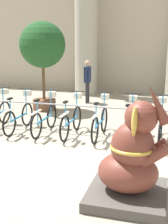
{
  "coord_description": "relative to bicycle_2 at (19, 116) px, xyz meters",
  "views": [
    {
      "loc": [
        1.74,
        -5.53,
        2.49
      ],
      "look_at": [
        0.05,
        0.36,
        1.0
      ],
      "focal_mm": 50.0,
      "sensor_mm": 36.0,
      "label": 1
    }
  ],
  "objects": [
    {
      "name": "column_left",
      "position": [
        0.25,
        5.8,
        2.21
      ],
      "size": [
        1.21,
        1.21,
        5.16
      ],
      "color": "#ADA899",
      "rests_on": "ground_plane"
    },
    {
      "name": "person_pedestrian",
      "position": [
        0.81,
        3.98,
        0.55
      ],
      "size": [
        0.21,
        0.47,
        1.62
      ],
      "color": "#28282D",
      "rests_on": "ground_plane"
    },
    {
      "name": "bicycle_6",
      "position": [
        2.97,
        0.05,
        0.0
      ],
      "size": [
        0.48,
        1.69,
        1.09
      ],
      "color": "black",
      "rests_on": "ground_plane"
    },
    {
      "name": "bicycle_5",
      "position": [
        2.22,
        0.05,
        0.0
      ],
      "size": [
        0.48,
        1.69,
        1.09
      ],
      "color": "black",
      "rests_on": "ground_plane"
    },
    {
      "name": "bike_rack",
      "position": [
        1.11,
        0.15,
        0.23
      ],
      "size": [
        5.79,
        0.05,
        0.77
      ],
      "color": "gray",
      "rests_on": "ground_plane"
    },
    {
      "name": "elephant_statue",
      "position": [
        3.39,
        -2.88,
        0.22
      ],
      "size": [
        1.2,
        1.2,
        1.86
      ],
      "color": "#4C4742",
      "rests_on": "ground_plane"
    },
    {
      "name": "ground_plane",
      "position": [
        2.18,
        -1.8,
        -0.41
      ],
      "size": [
        60.0,
        60.0,
        0.0
      ],
      "primitive_type": "plane",
      "color": "#9E937F"
    },
    {
      "name": "building_facade",
      "position": [
        2.18,
        6.8,
        2.59
      ],
      "size": [
        20.0,
        0.2,
        6.0
      ],
      "color": "#B2A893",
      "rests_on": "ground_plane"
    },
    {
      "name": "bicycle_7",
      "position": [
        3.71,
        0.06,
        0.0
      ],
      "size": [
        0.48,
        1.69,
        1.09
      ],
      "color": "black",
      "rests_on": "ground_plane"
    },
    {
      "name": "bicycle_4",
      "position": [
        1.48,
        0.0,
        0.0
      ],
      "size": [
        0.48,
        1.69,
        1.09
      ],
      "color": "black",
      "rests_on": "ground_plane"
    },
    {
      "name": "potted_tree",
      "position": [
        -0.34,
        2.47,
        1.68
      ],
      "size": [
        1.54,
        1.54,
        2.99
      ],
      "color": "brown",
      "rests_on": "ground_plane"
    },
    {
      "name": "bicycle_2",
      "position": [
        0.0,
        0.0,
        0.0
      ],
      "size": [
        0.48,
        1.69,
        1.09
      ],
      "color": "black",
      "rests_on": "ground_plane"
    },
    {
      "name": "bicycle_3",
      "position": [
        0.74,
        0.01,
        0.0
      ],
      "size": [
        0.48,
        1.69,
        1.09
      ],
      "color": "black",
      "rests_on": "ground_plane"
    }
  ]
}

